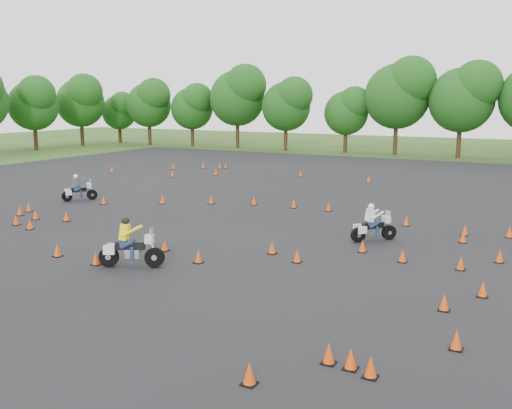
{
  "coord_description": "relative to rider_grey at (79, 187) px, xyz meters",
  "views": [
    {
      "loc": [
        11.16,
        -17.08,
        5.65
      ],
      "look_at": [
        0.0,
        4.0,
        1.2
      ],
      "focal_mm": 40.0,
      "sensor_mm": 36.0,
      "label": 1
    }
  ],
  "objects": [
    {
      "name": "traffic_cones",
      "position": [
        12.11,
        -1.16,
        -0.52
      ],
      "size": [
        36.56,
        33.23,
        0.45
      ],
      "color": "#E54909",
      "rests_on": "asphalt_pad"
    },
    {
      "name": "rider_yellow",
      "position": [
        11.03,
        -8.7,
        0.11
      ],
      "size": [
        2.32,
        1.59,
        1.73
      ],
      "primitive_type": null,
      "rotation": [
        0.0,
        0.0,
        0.45
      ],
      "color": "#FFF516",
      "rests_on": "ground"
    },
    {
      "name": "rider_grey",
      "position": [
        0.0,
        0.0,
        0.0
      ],
      "size": [
        1.62,
        1.92,
        1.5
      ],
      "primitive_type": null,
      "rotation": [
        0.0,
        0.0,
        0.94
      ],
      "color": "#44454C",
      "rests_on": "ground"
    },
    {
      "name": "treeline",
      "position": [
        13.7,
        28.86,
        3.77
      ],
      "size": [
        87.14,
        32.36,
        10.18
      ],
      "color": "#1B4D16",
      "rests_on": "ground"
    },
    {
      "name": "ground",
      "position": [
        12.32,
        -6.11,
        -0.75
      ],
      "size": [
        140.0,
        140.0,
        0.0
      ],
      "primitive_type": "plane",
      "color": "#2D5119",
      "rests_on": "ground"
    },
    {
      "name": "asphalt_pad",
      "position": [
        12.32,
        -0.11,
        -0.75
      ],
      "size": [
        62.0,
        62.0,
        0.0
      ],
      "primitive_type": "plane",
      "color": "black",
      "rests_on": "ground"
    },
    {
      "name": "rider_white",
      "position": [
        17.23,
        -1.29,
        0.02
      ],
      "size": [
        1.82,
        1.86,
        1.54
      ],
      "primitive_type": null,
      "rotation": [
        0.0,
        0.0,
        0.81
      ],
      "color": "silver",
      "rests_on": "ground"
    }
  ]
}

